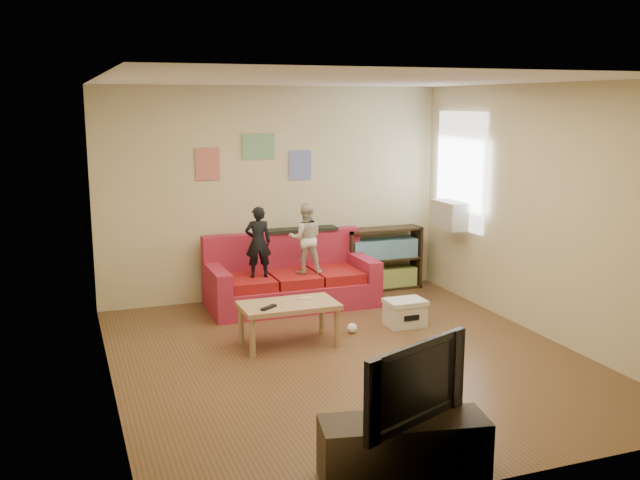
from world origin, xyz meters
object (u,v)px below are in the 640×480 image
object	(u,v)px
coffee_table	(289,309)
television	(405,380)
file_box	(405,313)
tv_stand	(404,449)
child_a	(258,242)
bookshelf	(383,262)
child_b	(306,238)
sofa	(290,281)

from	to	relation	value
coffee_table	television	world-z (taller)	television
file_box	tv_stand	bearing A→B (deg)	-117.21
television	child_a	bearing A→B (deg)	65.02
file_box	child_a	bearing A→B (deg)	141.94
tv_stand	bookshelf	bearing A→B (deg)	77.41
bookshelf	child_b	bearing A→B (deg)	-159.87
television	sofa	bearing A→B (deg)	59.05
child_b	bookshelf	bearing A→B (deg)	-146.42
child_b	child_a	bearing A→B (deg)	13.45
coffee_table	file_box	size ratio (longest dim) A/B	2.28
child_b	file_box	distance (m)	1.54
sofa	coffee_table	size ratio (longest dim) A/B	2.05
child_b	tv_stand	xyz separation A→B (m)	(-0.73, -4.09, -0.65)
television	tv_stand	bearing A→B (deg)	156.79
child_a	bookshelf	world-z (taller)	child_a
sofa	tv_stand	bearing A→B (deg)	-97.74
coffee_table	bookshelf	world-z (taller)	bookshelf
child_b	television	xyz separation A→B (m)	(-0.73, -4.09, -0.16)
sofa	child_b	size ratio (longest dim) A/B	2.39
file_box	child_b	bearing A→B (deg)	126.23
sofa	child_b	xyz separation A→B (m)	(0.15, -0.17, 0.56)
tv_stand	television	bearing A→B (deg)	11.02
file_box	television	distance (m)	3.40
sofa	television	world-z (taller)	television
sofa	tv_stand	size ratio (longest dim) A/B	1.83
sofa	coffee_table	xyz separation A→B (m)	(-0.48, -1.43, 0.08)
child_b	coffee_table	distance (m)	1.49
bookshelf	file_box	xyz separation A→B (m)	(-0.45, -1.56, -0.22)
sofa	child_a	xyz separation A→B (m)	(-0.45, -0.17, 0.56)
coffee_table	television	bearing A→B (deg)	-92.02
child_b	television	world-z (taller)	child_b
file_box	tv_stand	world-z (taller)	tv_stand
child_b	tv_stand	world-z (taller)	child_b
bookshelf	file_box	bearing A→B (deg)	-106.18
bookshelf	tv_stand	world-z (taller)	bookshelf
sofa	bookshelf	xyz separation A→B (m)	(1.41, 0.29, 0.07)
tv_stand	television	distance (m)	0.49
television	file_box	bearing A→B (deg)	39.59
child_b	bookshelf	world-z (taller)	child_b
child_a	television	world-z (taller)	child_a
child_a	coffee_table	world-z (taller)	child_a
child_b	file_box	bearing A→B (deg)	139.68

